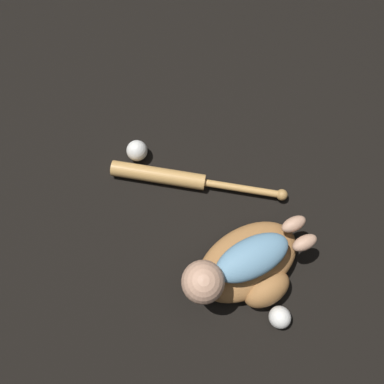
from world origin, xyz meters
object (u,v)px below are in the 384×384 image
object	(u,v)px
baseball	(137,151)
baseball_bat	(176,178)
baseball_glove	(251,265)
baseball_spare	(280,317)
baby_figure	(235,266)

from	to	relation	value
baseball	baseball_bat	bearing A→B (deg)	104.49
baseball_glove	baseball_spare	bearing A→B (deg)	78.20
baby_figure	baseball_bat	size ratio (longest dim) A/B	0.89
baby_figure	baseball	size ratio (longest dim) A/B	5.84
baseball_spare	baseball_bat	bearing A→B (deg)	-94.28
baseball_bat	baseball_glove	bearing A→B (deg)	89.14
baseball_bat	baseball	bearing A→B (deg)	-75.51
baseball_glove	baseball_bat	distance (m)	0.37
baseball	baseball_spare	xyz separation A→B (m)	(-0.00, 0.70, -0.00)
baseball	baby_figure	bearing A→B (deg)	87.74
baseball_glove	baseball	bearing A→B (deg)	-86.20
baseball_glove	baseball_bat	size ratio (longest dim) A/B	0.77
baseball_glove	baseball_spare	size ratio (longest dim) A/B	5.47
baseball_spare	baby_figure	bearing A→B (deg)	-84.16
baseball_bat	baby_figure	bearing A→B (deg)	79.98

